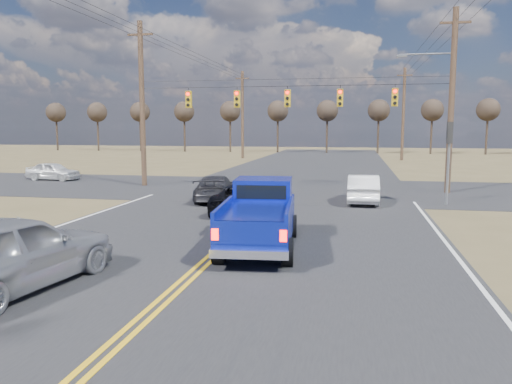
% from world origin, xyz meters
% --- Properties ---
extents(ground, '(160.00, 160.00, 0.00)m').
position_xyz_m(ground, '(0.00, 0.00, 0.00)').
color(ground, brown).
rests_on(ground, ground).
extents(road_main, '(14.00, 120.00, 0.02)m').
position_xyz_m(road_main, '(0.00, 10.00, 0.00)').
color(road_main, '#28282B').
rests_on(road_main, ground).
extents(road_cross, '(120.00, 12.00, 0.02)m').
position_xyz_m(road_cross, '(0.00, 18.00, 0.00)').
color(road_cross, '#28282B').
rests_on(road_cross, ground).
extents(signal_gantry, '(19.60, 4.83, 10.00)m').
position_xyz_m(signal_gantry, '(0.50, 17.79, 5.06)').
color(signal_gantry, '#473323').
rests_on(signal_gantry, ground).
extents(utility_poles, '(19.60, 58.32, 10.00)m').
position_xyz_m(utility_poles, '(0.00, 17.00, 5.23)').
color(utility_poles, '#473323').
rests_on(utility_poles, ground).
extents(treeline, '(87.00, 117.80, 7.40)m').
position_xyz_m(treeline, '(0.00, 26.96, 5.70)').
color(treeline, '#33261C').
rests_on(treeline, ground).
extents(pickup_truck, '(2.52, 5.51, 2.01)m').
position_xyz_m(pickup_truck, '(1.12, 3.51, 0.98)').
color(pickup_truck, black).
rests_on(pickup_truck, ground).
extents(silver_suv, '(2.89, 5.49, 1.78)m').
position_xyz_m(silver_suv, '(-3.60, -1.48, 0.89)').
color(silver_suv, '#94959B').
rests_on(silver_suv, ground).
extents(black_suv, '(2.28, 4.63, 1.26)m').
position_xyz_m(black_suv, '(-0.80, 9.53, 0.63)').
color(black_suv, black).
rests_on(black_suv, ground).
extents(white_car_queue, '(1.48, 4.17, 1.37)m').
position_xyz_m(white_car_queue, '(4.34, 13.50, 0.69)').
color(white_car_queue, white).
rests_on(white_car_queue, ground).
extents(dgrey_car_queue, '(2.45, 4.64, 1.28)m').
position_xyz_m(dgrey_car_queue, '(-2.88, 12.67, 0.64)').
color(dgrey_car_queue, '#302F34').
rests_on(dgrey_car_queue, ground).
extents(cross_car_west, '(1.73, 3.79, 1.26)m').
position_xyz_m(cross_car_west, '(-16.49, 19.78, 0.63)').
color(cross_car_west, silver).
rests_on(cross_car_west, ground).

